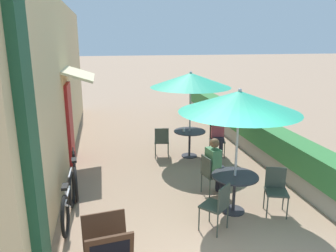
{
  "coord_description": "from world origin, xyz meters",
  "views": [
    {
      "loc": [
        -1.49,
        -3.35,
        3.24
      ],
      "look_at": [
        0.15,
        4.81,
        1.0
      ],
      "focal_mm": 35.0,
      "sensor_mm": 36.0,
      "label": 1
    }
  ],
  "objects_px": {
    "cafe_chair_near_right": "(218,204)",
    "patio_table_mid": "(190,137)",
    "patio_umbrella_near": "(239,102)",
    "cafe_chair_mid_right": "(162,140)",
    "coffee_cup_mid": "(184,130)",
    "bicycle_leaning": "(69,201)",
    "cafe_chair_near_back": "(276,187)",
    "seated_patron_near_left": "(215,164)",
    "patio_table_near": "(235,184)",
    "patio_umbrella_mid": "(191,80)",
    "bicycle_second": "(75,174)",
    "seated_patron_mid_left": "(218,133)",
    "cafe_chair_near_left": "(210,172)",
    "cafe_chair_mid_left": "(217,138)"
  },
  "relations": [
    {
      "from": "cafe_chair_near_right",
      "to": "patio_table_mid",
      "type": "height_order",
      "value": "cafe_chair_near_right"
    },
    {
      "from": "patio_umbrella_near",
      "to": "cafe_chair_mid_right",
      "type": "distance_m",
      "value": 3.67
    },
    {
      "from": "coffee_cup_mid",
      "to": "bicycle_leaning",
      "type": "distance_m",
      "value": 4.02
    },
    {
      "from": "patio_umbrella_near",
      "to": "coffee_cup_mid",
      "type": "distance_m",
      "value": 3.4
    },
    {
      "from": "cafe_chair_near_back",
      "to": "bicycle_leaning",
      "type": "distance_m",
      "value": 3.87
    },
    {
      "from": "patio_umbrella_near",
      "to": "seated_patron_near_left",
      "type": "distance_m",
      "value": 1.66
    },
    {
      "from": "patio_table_near",
      "to": "patio_umbrella_mid",
      "type": "bearing_deg",
      "value": 90.78
    },
    {
      "from": "patio_table_mid",
      "to": "bicycle_second",
      "type": "height_order",
      "value": "bicycle_second"
    },
    {
      "from": "patio_umbrella_near",
      "to": "seated_patron_mid_left",
      "type": "height_order",
      "value": "patio_umbrella_near"
    },
    {
      "from": "cafe_chair_near_left",
      "to": "cafe_chair_mid_right",
      "type": "xyz_separation_m",
      "value": [
        -0.6,
        2.43,
        0.0
      ]
    },
    {
      "from": "cafe_chair_near_left",
      "to": "cafe_chair_near_right",
      "type": "bearing_deg",
      "value": -24.4
    },
    {
      "from": "patio_umbrella_mid",
      "to": "seated_patron_mid_left",
      "type": "bearing_deg",
      "value": -12.63
    },
    {
      "from": "patio_umbrella_near",
      "to": "coffee_cup_mid",
      "type": "xyz_separation_m",
      "value": [
        -0.21,
        3.1,
        -1.36
      ]
    },
    {
      "from": "bicycle_second",
      "to": "seated_patron_near_left",
      "type": "bearing_deg",
      "value": -20.66
    },
    {
      "from": "seated_patron_mid_left",
      "to": "bicycle_second",
      "type": "relative_size",
      "value": 0.72
    },
    {
      "from": "patio_umbrella_mid",
      "to": "coffee_cup_mid",
      "type": "distance_m",
      "value": 1.37
    },
    {
      "from": "patio_table_near",
      "to": "bicycle_leaning",
      "type": "distance_m",
      "value": 3.09
    },
    {
      "from": "patio_table_mid",
      "to": "cafe_chair_mid_left",
      "type": "distance_m",
      "value": 0.79
    },
    {
      "from": "cafe_chair_mid_right",
      "to": "cafe_chair_near_right",
      "type": "bearing_deg",
      "value": -75.57
    },
    {
      "from": "cafe_chair_near_left",
      "to": "patio_table_mid",
      "type": "bearing_deg",
      "value": 164.15
    },
    {
      "from": "patio_table_mid",
      "to": "bicycle_leaning",
      "type": "height_order",
      "value": "bicycle_leaning"
    },
    {
      "from": "cafe_chair_near_left",
      "to": "coffee_cup_mid",
      "type": "bearing_deg",
      "value": 168.28
    },
    {
      "from": "cafe_chair_near_back",
      "to": "cafe_chair_mid_left",
      "type": "distance_m",
      "value": 3.24
    },
    {
      "from": "patio_table_mid",
      "to": "seated_patron_mid_left",
      "type": "xyz_separation_m",
      "value": [
        0.76,
        -0.17,
        0.12
      ]
    },
    {
      "from": "coffee_cup_mid",
      "to": "bicycle_leaning",
      "type": "height_order",
      "value": "coffee_cup_mid"
    },
    {
      "from": "seated_patron_near_left",
      "to": "cafe_chair_mid_left",
      "type": "xyz_separation_m",
      "value": [
        0.86,
        2.29,
        -0.17
      ]
    },
    {
      "from": "seated_patron_near_left",
      "to": "bicycle_second",
      "type": "relative_size",
      "value": 0.72
    },
    {
      "from": "patio_umbrella_near",
      "to": "patio_table_near",
      "type": "bearing_deg",
      "value": -116.57
    },
    {
      "from": "seated_patron_mid_left",
      "to": "bicycle_second",
      "type": "bearing_deg",
      "value": 30.51
    },
    {
      "from": "patio_umbrella_near",
      "to": "cafe_chair_near_left",
      "type": "xyz_separation_m",
      "value": [
        -0.23,
        0.75,
        -1.64
      ]
    },
    {
      "from": "patio_umbrella_mid",
      "to": "bicycle_leaning",
      "type": "bearing_deg",
      "value": -137.06
    },
    {
      "from": "patio_table_mid",
      "to": "cafe_chair_mid_left",
      "type": "relative_size",
      "value": 1.01
    },
    {
      "from": "seated_patron_near_left",
      "to": "cafe_chair_near_back",
      "type": "bearing_deg",
      "value": 31.58
    },
    {
      "from": "seated_patron_mid_left",
      "to": "seated_patron_near_left",
      "type": "bearing_deg",
      "value": 79.0
    },
    {
      "from": "patio_umbrella_near",
      "to": "bicycle_second",
      "type": "xyz_separation_m",
      "value": [
        -3.04,
        1.55,
        -1.77
      ]
    },
    {
      "from": "cafe_chair_near_right",
      "to": "cafe_chair_near_back",
      "type": "bearing_deg",
      "value": -24.4
    },
    {
      "from": "patio_umbrella_near",
      "to": "seated_patron_mid_left",
      "type": "relative_size",
      "value": 1.91
    },
    {
      "from": "seated_patron_near_left",
      "to": "seated_patron_mid_left",
      "type": "height_order",
      "value": "same"
    },
    {
      "from": "cafe_chair_near_right",
      "to": "coffee_cup_mid",
      "type": "relative_size",
      "value": 9.67
    },
    {
      "from": "patio_table_mid",
      "to": "cafe_chair_mid_right",
      "type": "xyz_separation_m",
      "value": [
        -0.78,
        0.06,
        -0.05
      ]
    },
    {
      "from": "patio_table_near",
      "to": "cafe_chair_near_left",
      "type": "bearing_deg",
      "value": 106.97
    },
    {
      "from": "patio_umbrella_mid",
      "to": "cafe_chair_near_right",
      "type": "bearing_deg",
      "value": -97.58
    },
    {
      "from": "patio_umbrella_mid",
      "to": "cafe_chair_mid_left",
      "type": "distance_m",
      "value": 1.81
    },
    {
      "from": "seated_patron_near_left",
      "to": "cafe_chair_mid_right",
      "type": "relative_size",
      "value": 1.44
    },
    {
      "from": "cafe_chair_mid_left",
      "to": "seated_patron_mid_left",
      "type": "xyz_separation_m",
      "value": [
        -0.02,
        -0.11,
        0.17
      ]
    },
    {
      "from": "cafe_chair_near_left",
      "to": "cafe_chair_near_back",
      "type": "distance_m",
      "value": 1.36
    },
    {
      "from": "bicycle_leaning",
      "to": "bicycle_second",
      "type": "height_order",
      "value": "bicycle_second"
    },
    {
      "from": "patio_umbrella_near",
      "to": "cafe_chair_mid_left",
      "type": "xyz_separation_m",
      "value": [
        0.74,
        3.06,
        -1.64
      ]
    },
    {
      "from": "cafe_chair_mid_right",
      "to": "patio_table_mid",
      "type": "bearing_deg",
      "value": 5.6
    },
    {
      "from": "cafe_chair_mid_right",
      "to": "bicycle_leaning",
      "type": "bearing_deg",
      "value": -117.94
    }
  ]
}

